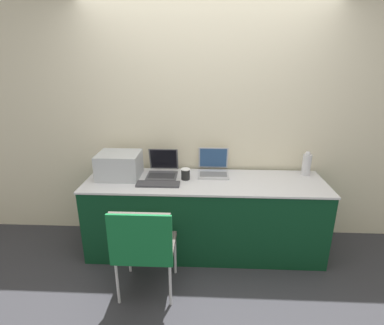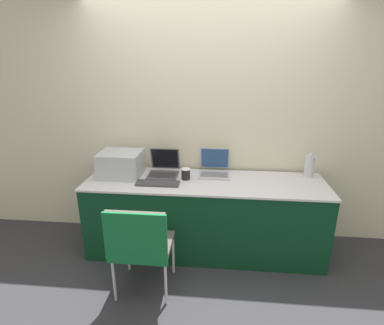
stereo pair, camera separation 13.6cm
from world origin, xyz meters
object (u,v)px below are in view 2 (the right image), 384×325
(laptop_right, at_px, (214,169))
(coffee_cup, at_px, (186,174))
(external_keyboard, at_px, (158,183))
(printer, at_px, (121,163))
(laptop_left, at_px, (164,169))
(chair, at_px, (140,242))
(metal_pitcher, at_px, (309,166))

(laptop_right, bearing_deg, coffee_cup, -148.10)
(external_keyboard, bearing_deg, printer, 155.40)
(laptop_left, bearing_deg, coffee_cup, -24.12)
(external_keyboard, bearing_deg, laptop_right, 31.90)
(laptop_right, distance_m, chair, 1.14)
(metal_pitcher, bearing_deg, external_keyboard, -167.15)
(external_keyboard, height_order, chair, chair)
(external_keyboard, height_order, coffee_cup, coffee_cup)
(laptop_left, distance_m, coffee_cup, 0.27)
(coffee_cup, bearing_deg, printer, 177.08)
(laptop_left, distance_m, metal_pitcher, 1.50)
(chair, bearing_deg, metal_pitcher, 31.38)
(laptop_right, relative_size, chair, 0.38)
(printer, distance_m, metal_pitcher, 1.94)
(coffee_cup, xyz_separation_m, chair, (-0.29, -0.76, -0.31))
(laptop_right, distance_m, coffee_cup, 0.33)
(chair, bearing_deg, laptop_left, 87.17)
(coffee_cup, bearing_deg, laptop_right, 31.90)
(coffee_cup, bearing_deg, metal_pitcher, 8.39)
(printer, distance_m, laptop_left, 0.44)
(printer, relative_size, laptop_right, 1.28)
(laptop_left, relative_size, metal_pitcher, 1.31)
(laptop_left, bearing_deg, laptop_right, 7.01)
(external_keyboard, bearing_deg, laptop_left, 88.36)
(chair, bearing_deg, coffee_cup, 68.96)
(coffee_cup, distance_m, chair, 0.87)
(printer, bearing_deg, external_keyboard, -24.60)
(laptop_left, relative_size, external_keyboard, 0.81)
(external_keyboard, bearing_deg, metal_pitcher, 12.85)
(printer, height_order, laptop_right, laptop_right)
(laptop_left, xyz_separation_m, chair, (-0.04, -0.87, -0.31))
(laptop_right, xyz_separation_m, chair, (-0.57, -0.93, -0.31))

